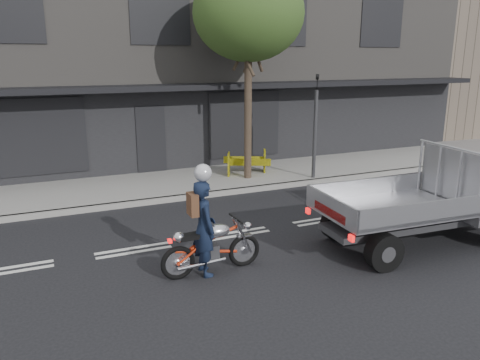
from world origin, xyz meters
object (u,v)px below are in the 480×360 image
object	(u,v)px
rider	(204,228)
traffic_light_pole	(315,132)
motorcycle	(212,246)
street_tree	(248,14)
construction_barrier	(250,163)
flatbed_ute	(464,185)

from	to	relation	value
rider	traffic_light_pole	bearing A→B (deg)	-49.93
traffic_light_pole	motorcycle	world-z (taller)	traffic_light_pole
motorcycle	rider	world-z (taller)	rider
street_tree	traffic_light_pole	distance (m)	4.23
construction_barrier	street_tree	bearing A→B (deg)	-123.17
traffic_light_pole	flatbed_ute	xyz separation A→B (m)	(0.40, -5.56, -0.41)
traffic_light_pole	motorcycle	bearing A→B (deg)	-137.30
motorcycle	construction_barrier	size ratio (longest dim) A/B	1.42
rider	flatbed_ute	distance (m)	5.98
traffic_light_pole	construction_barrier	size ratio (longest dim) A/B	2.44
traffic_light_pole	rider	world-z (taller)	traffic_light_pole
motorcycle	flatbed_ute	distance (m)	5.87
street_tree	traffic_light_pole	world-z (taller)	street_tree
traffic_light_pole	rider	bearing A→B (deg)	-138.08
motorcycle	construction_barrier	distance (m)	7.14
rider	street_tree	bearing A→B (deg)	-33.17
street_tree	motorcycle	distance (m)	8.25
street_tree	rider	world-z (taller)	street_tree
motorcycle	traffic_light_pole	bearing A→B (deg)	40.85
rider	construction_barrier	size ratio (longest dim) A/B	1.28
rider	motorcycle	bearing A→B (deg)	-91.84
traffic_light_pole	construction_barrier	xyz separation A→B (m)	(-1.79, 1.18, -1.10)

